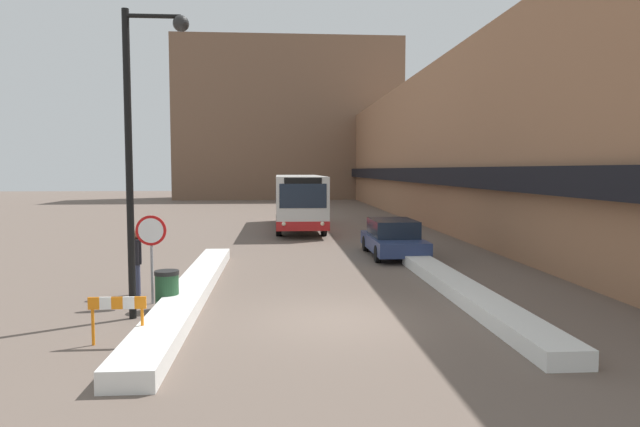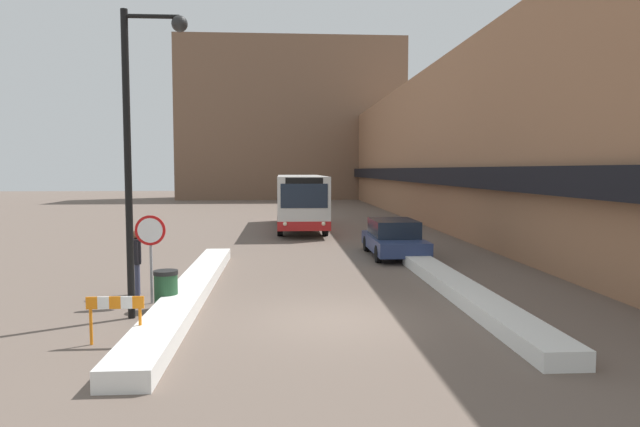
% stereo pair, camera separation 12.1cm
% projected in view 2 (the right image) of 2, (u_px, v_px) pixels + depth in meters
% --- Properties ---
extents(ground_plane, '(160.00, 160.00, 0.00)m').
position_uv_depth(ground_plane, '(334.00, 320.00, 12.83)').
color(ground_plane, '#66564C').
extents(building_row_right, '(5.50, 60.00, 9.47)m').
position_uv_depth(building_row_right, '(453.00, 149.00, 37.01)').
color(building_row_right, '#996B4C').
rests_on(building_row_right, ground_plane).
extents(building_backdrop_far, '(26.00, 8.00, 18.31)m').
position_uv_depth(building_backdrop_far, '(291.00, 121.00, 67.14)').
color(building_backdrop_far, brown).
rests_on(building_backdrop_far, ground_plane).
extents(snow_bank_left, '(0.90, 13.34, 0.37)m').
position_uv_depth(snow_bank_left, '(191.00, 290.00, 15.19)').
color(snow_bank_left, silver).
rests_on(snow_bank_left, ground_plane).
extents(snow_bank_right, '(0.90, 11.05, 0.36)m').
position_uv_depth(snow_bank_right, '(464.00, 292.00, 14.96)').
color(snow_bank_right, silver).
rests_on(snow_bank_right, ground_plane).
extents(city_bus, '(2.59, 11.09, 3.05)m').
position_uv_depth(city_bus, '(300.00, 200.00, 32.49)').
color(city_bus, silver).
rests_on(city_bus, ground_plane).
extents(parked_car_front, '(1.93, 4.68, 1.43)m').
position_uv_depth(parked_car_front, '(394.00, 238.00, 22.30)').
color(parked_car_front, navy).
rests_on(parked_car_front, ground_plane).
extents(stop_sign, '(0.76, 0.08, 2.25)m').
position_uv_depth(stop_sign, '(150.00, 240.00, 14.32)').
color(stop_sign, gray).
rests_on(stop_sign, ground_plane).
extents(street_lamp, '(1.46, 0.36, 6.91)m').
position_uv_depth(street_lamp, '(139.00, 131.00, 12.72)').
color(street_lamp, black).
rests_on(street_lamp, ground_plane).
extents(pedestrian, '(0.31, 0.57, 1.77)m').
position_uv_depth(pedestrian, '(137.00, 256.00, 15.33)').
color(pedestrian, '#333851').
rests_on(pedestrian, ground_plane).
extents(trash_bin, '(0.59, 0.59, 0.95)m').
position_uv_depth(trash_bin, '(166.00, 290.00, 13.82)').
color(trash_bin, '#234C2D').
rests_on(trash_bin, ground_plane).
extents(construction_barricade, '(1.10, 0.06, 0.94)m').
position_uv_depth(construction_barricade, '(115.00, 310.00, 11.02)').
color(construction_barricade, orange).
rests_on(construction_barricade, ground_plane).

